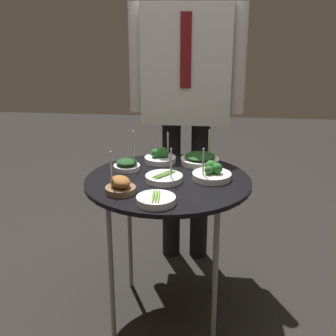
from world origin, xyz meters
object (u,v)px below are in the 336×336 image
(bowl_roast_mid_left, at_px, (120,186))
(waiter_figure, at_px, (187,78))
(bowl_asparagus_far_rim, at_px, (156,200))
(bowl_asparagus_front_left, at_px, (164,178))
(bowl_broccoli_back_left, at_px, (160,157))
(bowl_spinach_near_rim, at_px, (127,165))
(bowl_broccoli_mid_right, at_px, (212,174))
(serving_cart, at_px, (168,189))
(bowl_spinach_front_center, at_px, (200,159))

(bowl_roast_mid_left, bearing_deg, waiter_figure, 73.88)
(bowl_asparagus_far_rim, distance_m, waiter_figure, 0.87)
(bowl_asparagus_front_left, distance_m, bowl_roast_mid_left, 0.21)
(bowl_broccoli_back_left, bearing_deg, bowl_spinach_near_rim, -138.42)
(bowl_broccoli_mid_right, relative_size, waiter_figure, 0.10)
(bowl_spinach_near_rim, bearing_deg, serving_cart, -28.11)
(bowl_asparagus_front_left, bearing_deg, bowl_asparagus_far_rim, -91.15)
(serving_cart, distance_m, bowl_broccoli_back_left, 0.24)
(bowl_spinach_near_rim, relative_size, bowl_broccoli_mid_right, 1.07)
(bowl_broccoli_mid_right, xyz_separation_m, bowl_broccoli_back_left, (-0.24, 0.20, -0.00))
(bowl_broccoli_mid_right, bearing_deg, waiter_figure, 104.91)
(bowl_asparagus_far_rim, bearing_deg, bowl_spinach_front_center, 72.97)
(serving_cart, relative_size, bowl_spinach_near_rim, 4.01)
(serving_cart, relative_size, waiter_figure, 0.44)
(bowl_roast_mid_left, relative_size, waiter_figure, 0.11)
(bowl_spinach_front_center, distance_m, waiter_figure, 0.47)
(serving_cart, relative_size, bowl_spinach_front_center, 3.99)
(bowl_broccoli_mid_right, bearing_deg, bowl_broccoli_back_left, 140.05)
(bowl_roast_mid_left, distance_m, bowl_spinach_front_center, 0.48)
(waiter_figure, bearing_deg, bowl_broccoli_back_left, -106.32)
(serving_cart, distance_m, bowl_roast_mid_left, 0.25)
(serving_cart, relative_size, bowl_asparagus_far_rim, 4.77)
(bowl_broccoli_mid_right, bearing_deg, bowl_spinach_front_center, 106.30)
(bowl_asparagus_far_rim, height_order, bowl_spinach_front_center, bowl_spinach_front_center)
(bowl_asparagus_front_left, bearing_deg, bowl_broccoli_mid_right, 12.32)
(bowl_spinach_front_center, xyz_separation_m, waiter_figure, (-0.08, 0.34, 0.32))
(bowl_spinach_front_center, bearing_deg, bowl_broccoli_mid_right, -73.70)
(bowl_asparagus_far_rim, bearing_deg, bowl_spinach_near_rim, 116.12)
(bowl_asparagus_far_rim, xyz_separation_m, bowl_spinach_front_center, (0.14, 0.47, 0.01))
(serving_cart, bearing_deg, waiter_figure, 85.93)
(serving_cart, height_order, bowl_spinach_near_rim, bowl_spinach_near_rim)
(bowl_spinach_near_rim, distance_m, bowl_roast_mid_left, 0.27)
(bowl_broccoli_mid_right, bearing_deg, bowl_asparagus_far_rim, -126.29)
(waiter_figure, bearing_deg, bowl_broccoli_mid_right, -75.09)
(serving_cart, bearing_deg, bowl_asparagus_far_rim, -94.27)
(bowl_asparagus_far_rim, bearing_deg, serving_cart, 85.73)
(serving_cart, bearing_deg, bowl_broccoli_back_left, 104.62)
(bowl_asparagus_far_rim, height_order, bowl_broccoli_back_left, bowl_broccoli_back_left)
(waiter_figure, bearing_deg, serving_cart, -94.07)
(serving_cart, height_order, bowl_spinach_front_center, bowl_spinach_front_center)
(bowl_broccoli_mid_right, relative_size, bowl_spinach_front_center, 0.93)
(bowl_spinach_near_rim, height_order, bowl_roast_mid_left, bowl_spinach_near_rim)
(bowl_spinach_near_rim, xyz_separation_m, bowl_broccoli_back_left, (0.13, 0.12, 0.00))
(bowl_asparagus_front_left, xyz_separation_m, bowl_asparagus_far_rim, (-0.00, -0.23, 0.00))
(bowl_broccoli_back_left, bearing_deg, serving_cart, -75.38)
(bowl_broccoli_mid_right, height_order, bowl_broccoli_back_left, bowl_broccoli_mid_right)
(waiter_figure, bearing_deg, bowl_asparagus_front_left, -95.32)
(bowl_asparagus_far_rim, bearing_deg, bowl_broccoli_mid_right, 53.71)
(bowl_spinach_front_center, relative_size, waiter_figure, 0.11)
(bowl_spinach_near_rim, bearing_deg, bowl_asparagus_far_rim, -63.88)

